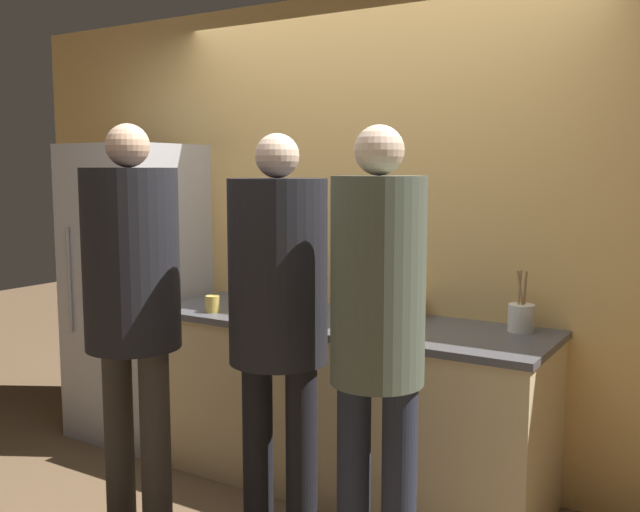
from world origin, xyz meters
TOP-DOWN VIEW (x-y plane):
  - wall_back at (0.00, 0.74)m, footprint 5.20×0.06m
  - counter at (0.00, 0.40)m, footprint 2.13×0.72m
  - refrigerator at (-1.48, 0.39)m, footprint 0.67×0.70m
  - person_left at (-0.48, -0.59)m, footprint 0.41×0.41m
  - person_center at (0.13, -0.39)m, footprint 0.41×0.41m
  - person_right at (0.62, -0.46)m, footprint 0.35×0.35m
  - fruit_bowl at (0.19, 0.58)m, footprint 0.31×0.31m
  - utensil_crock at (0.86, 0.58)m, footprint 0.12×0.12m
  - bottle_dark at (-0.46, 0.61)m, footprint 0.08×0.08m
  - cup_yellow at (-0.69, 0.17)m, footprint 0.08×0.08m

SIDE VIEW (x-z plane):
  - counter at x=0.00m, z-range 0.00..0.89m
  - refrigerator at x=-1.48m, z-range 0.00..1.80m
  - cup_yellow at x=-0.69m, z-range 0.89..0.98m
  - fruit_bowl at x=0.19m, z-range 0.87..1.02m
  - bottle_dark at x=-0.46m, z-range 0.87..1.04m
  - utensil_crock at x=0.86m, z-range 0.81..1.10m
  - person_right at x=0.62m, z-range 0.18..1.98m
  - person_center at x=0.13m, z-range 0.21..2.00m
  - person_left at x=-0.48m, z-range 0.22..2.06m
  - wall_back at x=0.00m, z-range 0.00..2.60m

